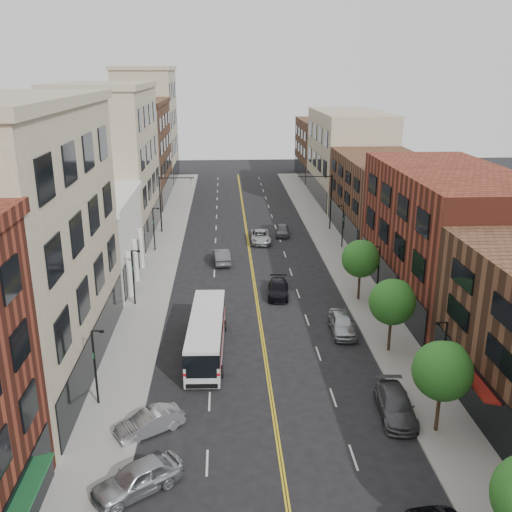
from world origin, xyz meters
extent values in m
plane|color=black|center=(0.00, 0.00, 0.00)|extent=(220.00, 220.00, 0.00)
cube|color=gray|center=(-10.00, 35.00, 0.07)|extent=(4.00, 110.00, 0.15)
cube|color=gray|center=(10.00, 35.00, 0.07)|extent=(4.00, 110.00, 0.15)
cube|color=tan|center=(-17.00, 13.00, 9.00)|extent=(10.00, 22.00, 18.00)
cube|color=silver|center=(-17.00, 31.00, 4.00)|extent=(10.00, 14.00, 8.00)
cube|color=tan|center=(-17.00, 48.00, 9.00)|extent=(10.00, 20.00, 18.00)
cube|color=brown|center=(-17.00, 68.00, 7.50)|extent=(10.00, 20.00, 15.00)
cube|color=tan|center=(-17.00, 86.00, 10.00)|extent=(10.00, 16.00, 20.00)
cube|color=maroon|center=(17.00, 24.00, 6.00)|extent=(10.00, 22.00, 12.00)
cube|color=brown|center=(17.00, 45.00, 5.00)|extent=(10.00, 20.00, 10.00)
cube|color=tan|center=(17.00, 66.00, 7.00)|extent=(10.00, 22.00, 14.00)
cube|color=brown|center=(17.00, 86.00, 5.50)|extent=(10.00, 18.00, 11.00)
cylinder|color=black|center=(9.30, 4.00, 1.40)|extent=(0.22, 0.22, 2.50)
sphere|color=#205819|center=(9.30, 4.00, 4.04)|extent=(3.40, 3.40, 3.40)
sphere|color=#205819|center=(9.80, 4.40, 4.55)|extent=(2.04, 2.04, 2.04)
cylinder|color=black|center=(9.30, 14.00, 1.40)|extent=(0.22, 0.22, 2.50)
sphere|color=#205819|center=(9.30, 14.00, 4.04)|extent=(3.40, 3.40, 3.40)
sphere|color=#205819|center=(9.80, 14.40, 4.55)|extent=(2.04, 2.04, 2.04)
cylinder|color=black|center=(9.30, 24.00, 1.40)|extent=(0.22, 0.22, 2.50)
sphere|color=#205819|center=(9.30, 24.00, 4.04)|extent=(3.40, 3.40, 3.40)
sphere|color=#205819|center=(9.80, 24.40, 4.55)|extent=(2.04, 2.04, 2.04)
cylinder|color=black|center=(-11.00, 8.00, 2.65)|extent=(0.14, 0.14, 5.00)
cylinder|color=black|center=(-10.65, 8.00, 5.15)|extent=(0.70, 0.10, 0.10)
cube|color=black|center=(-10.40, 8.00, 5.10)|extent=(0.28, 0.14, 0.14)
cube|color=#19592D|center=(-11.00, 8.00, 3.55)|extent=(0.04, 0.55, 0.35)
cylinder|color=black|center=(-11.00, 24.00, 2.65)|extent=(0.14, 0.14, 5.00)
cylinder|color=black|center=(-10.65, 24.00, 5.15)|extent=(0.70, 0.10, 0.10)
cube|color=black|center=(-10.40, 24.00, 5.10)|extent=(0.28, 0.14, 0.14)
cube|color=#19592D|center=(-11.00, 24.00, 3.55)|extent=(0.04, 0.55, 0.35)
cylinder|color=black|center=(-11.00, 40.00, 2.65)|extent=(0.14, 0.14, 5.00)
cylinder|color=black|center=(-10.65, 40.00, 5.15)|extent=(0.70, 0.10, 0.10)
cube|color=black|center=(-10.40, 40.00, 5.10)|extent=(0.28, 0.14, 0.14)
cube|color=#19592D|center=(-11.00, 40.00, 3.55)|extent=(0.04, 0.55, 0.35)
cylinder|color=black|center=(11.00, 8.00, 2.65)|extent=(0.14, 0.14, 5.00)
cylinder|color=black|center=(10.65, 8.00, 5.15)|extent=(0.70, 0.10, 0.10)
cube|color=black|center=(10.40, 8.00, 5.10)|extent=(0.28, 0.14, 0.14)
cube|color=#19592D|center=(11.00, 8.00, 3.55)|extent=(0.04, 0.55, 0.35)
cylinder|color=black|center=(11.00, 24.00, 2.65)|extent=(0.14, 0.14, 5.00)
cylinder|color=black|center=(10.65, 24.00, 5.15)|extent=(0.70, 0.10, 0.10)
cube|color=black|center=(10.40, 24.00, 5.10)|extent=(0.28, 0.14, 0.14)
cube|color=#19592D|center=(11.00, 24.00, 3.55)|extent=(0.04, 0.55, 0.35)
cylinder|color=black|center=(11.00, 40.00, 2.65)|extent=(0.14, 0.14, 5.00)
cylinder|color=black|center=(10.65, 40.00, 5.15)|extent=(0.70, 0.10, 0.10)
cube|color=black|center=(10.40, 40.00, 5.10)|extent=(0.28, 0.14, 0.14)
cube|color=#19592D|center=(11.00, 40.00, 3.55)|extent=(0.04, 0.55, 0.35)
cylinder|color=black|center=(-11.00, 48.00, 3.75)|extent=(0.18, 0.18, 7.20)
cylinder|color=black|center=(-8.80, 48.00, 7.15)|extent=(4.40, 0.12, 0.12)
imported|color=black|center=(-7.00, 48.00, 6.75)|extent=(0.15, 0.18, 0.90)
cylinder|color=black|center=(11.00, 48.00, 3.75)|extent=(0.18, 0.18, 7.20)
cylinder|color=black|center=(8.80, 48.00, 7.15)|extent=(4.40, 0.12, 0.12)
imported|color=black|center=(7.00, 48.00, 6.75)|extent=(0.15, 0.18, 0.90)
cube|color=silver|center=(-4.32, 14.70, 1.51)|extent=(2.77, 11.08, 2.66)
cube|color=black|center=(-4.32, 14.70, 2.16)|extent=(2.81, 11.12, 0.96)
cube|color=#B90D16|center=(-4.32, 14.70, 1.24)|extent=(2.81, 11.12, 0.20)
cube|color=black|center=(-4.51, 9.18, 1.74)|extent=(2.02, 0.13, 1.47)
cylinder|color=black|center=(-5.66, 11.07, 0.44)|extent=(0.29, 0.89, 0.88)
cylinder|color=black|center=(-3.24, 10.99, 0.44)|extent=(0.29, 0.89, 0.88)
cylinder|color=black|center=(-5.40, 18.41, 0.44)|extent=(0.29, 0.89, 0.88)
cylinder|color=black|center=(-2.98, 18.32, 0.44)|extent=(0.29, 0.89, 0.88)
imported|color=#9FA2A7|center=(-7.40, 0.02, 0.79)|extent=(4.88, 4.17, 1.58)
imported|color=#ABACB3|center=(-7.40, 4.94, 0.66)|extent=(4.15, 3.32, 1.32)
imported|color=#49484D|center=(7.40, 5.79, 0.73)|extent=(2.42, 5.17, 1.46)
imported|color=#ADB0B5|center=(6.46, 17.44, 0.80)|extent=(2.03, 4.76, 1.60)
imported|color=#4A494E|center=(-3.24, 35.35, 0.78)|extent=(2.08, 4.85, 1.55)
imported|color=black|center=(2.06, 25.54, 0.68)|extent=(2.34, 4.84, 1.36)
imported|color=#AAAEB2|center=(1.50, 42.98, 0.72)|extent=(2.42, 5.22, 1.45)
imported|color=#56565C|center=(4.52, 45.83, 0.69)|extent=(2.07, 4.22, 1.38)
camera|label=1|loc=(-2.81, -23.84, 20.24)|focal=40.00mm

